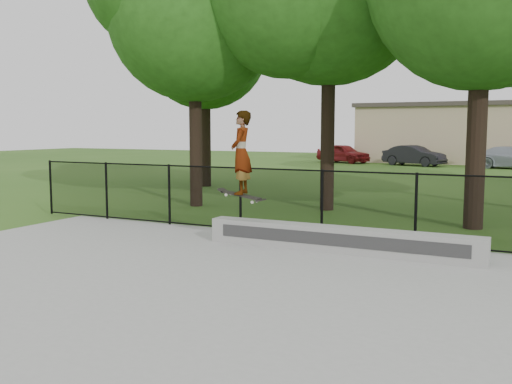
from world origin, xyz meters
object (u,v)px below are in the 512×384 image
grind_ledge (338,239)px  car_a (343,153)px  skater_airborne (241,154)px  car_b (414,156)px

grind_ledge → car_a: size_ratio=1.36×
grind_ledge → car_a: 30.78m
grind_ledge → skater_airborne: 2.60m
car_a → skater_airborne: skater_airborne is taller
car_b → grind_ledge: bearing=-154.1°
grind_ledge → car_a: (-9.32, 29.34, 0.38)m
skater_airborne → car_a: bearing=103.9°
car_b → skater_airborne: (2.02, -28.36, 1.24)m
grind_ledge → car_b: size_ratio=1.46×
car_a → car_b: car_a is taller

